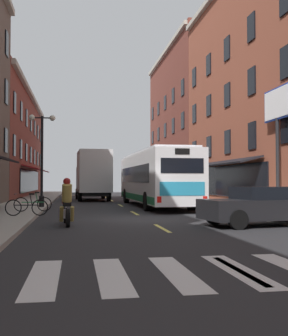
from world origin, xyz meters
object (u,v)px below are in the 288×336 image
at_px(pedestrian_far, 188,188).
at_px(transit_bus, 155,178).
at_px(billboard_sign, 277,118).
at_px(sedan_near, 90,189).
at_px(motorcycle_rider, 67,205).
at_px(sedan_mid, 268,205).
at_px(box_truck, 93,176).
at_px(bicycle_near, 27,207).
at_px(street_lamp_twin, 42,156).
at_px(bicycle_mid, 33,204).

bearing_deg(pedestrian_far, transit_bus, -170.50).
height_order(billboard_sign, sedan_near, billboard_sign).
bearing_deg(motorcycle_rider, sedan_mid, -9.87).
bearing_deg(motorcycle_rider, pedestrian_far, 62.06).
height_order(box_truck, sedan_mid, box_truck).
relative_size(transit_bus, motorcycle_rider, 6.02).
bearing_deg(bicycle_near, billboard_sign, 8.53).
relative_size(bicycle_near, street_lamp_twin, 0.34).
bearing_deg(sedan_mid, bicycle_mid, 144.33).
height_order(box_truck, bicycle_near, box_truck).
bearing_deg(box_truck, bicycle_mid, -103.38).
relative_size(motorcycle_rider, street_lamp_twin, 0.41).
bearing_deg(sedan_near, motorcycle_rider, -93.41).
distance_m(transit_bus, pedestrian_far, 8.32).
relative_size(transit_bus, sedan_mid, 2.60).
relative_size(bicycle_near, pedestrian_far, 1.07).
relative_size(sedan_near, sedan_mid, 0.94).
xyz_separation_m(motorcycle_rider, pedestrian_far, (9.16, 17.27, 0.25)).
xyz_separation_m(box_truck, motorcycle_rider, (-1.64, -18.73, -1.27)).
distance_m(sedan_mid, street_lamp_twin, 13.04).
distance_m(sedan_near, bicycle_mid, 25.33).
xyz_separation_m(transit_bus, motorcycle_rider, (-5.05, -10.07, -1.01)).
distance_m(bicycle_near, pedestrian_far, 18.24).
relative_size(billboard_sign, pedestrian_far, 3.78).
bearing_deg(box_truck, billboard_sign, -59.33).
bearing_deg(sedan_mid, transit_bus, 99.46).
bearing_deg(bicycle_near, bicycle_mid, 89.85).
bearing_deg(bicycle_near, street_lamp_twin, 88.86).
bearing_deg(motorcycle_rider, transit_bus, 63.35).
relative_size(transit_bus, bicycle_mid, 7.27).
distance_m(bicycle_mid, street_lamp_twin, 4.28).
xyz_separation_m(box_truck, sedan_near, (0.16, 11.31, -1.26)).
relative_size(sedan_near, bicycle_near, 2.61).
relative_size(sedan_mid, bicycle_near, 2.79).
relative_size(box_truck, sedan_mid, 1.57).
height_order(sedan_near, bicycle_mid, sedan_near).
height_order(motorcycle_rider, pedestrian_far, pedestrian_far).
bearing_deg(sedan_near, bicycle_near, -97.14).
xyz_separation_m(transit_bus, bicycle_near, (-6.70, -7.49, -1.22)).
xyz_separation_m(transit_bus, street_lamp_twin, (-6.59, -1.61, 1.21)).
height_order(box_truck, street_lamp_twin, street_lamp_twin).
height_order(sedan_near, motorcycle_rider, motorcycle_rider).
bearing_deg(street_lamp_twin, box_truck, 72.86).
relative_size(box_truck, motorcycle_rider, 3.63).
distance_m(box_truck, street_lamp_twin, 10.78).
xyz_separation_m(motorcycle_rider, street_lamp_twin, (-1.53, 8.46, 2.23)).
relative_size(sedan_near, bicycle_mid, 2.61).
xyz_separation_m(box_truck, bicycle_mid, (-3.28, -13.78, -1.47)).
relative_size(transit_bus, pedestrian_far, 7.79).
bearing_deg(bicycle_near, box_truck, 78.51).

